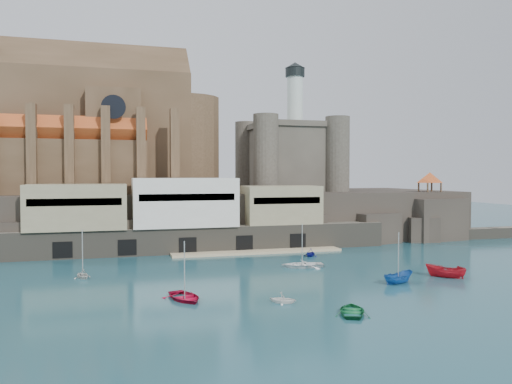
{
  "coord_description": "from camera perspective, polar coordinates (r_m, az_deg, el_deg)",
  "views": [
    {
      "loc": [
        -21.69,
        -65.11,
        13.61
      ],
      "look_at": [
        5.63,
        32.0,
        10.09
      ],
      "focal_mm": 35.0,
      "sensor_mm": 36.0,
      "label": 1
    }
  ],
  "objects": [
    {
      "name": "ground",
      "position": [
        69.97,
        2.7,
        -9.22
      ],
      "size": [
        300.0,
        300.0,
        0.0
      ],
      "primitive_type": "plane",
      "color": "#18434F",
      "rests_on": "ground"
    },
    {
      "name": "promontory",
      "position": [
        107.03,
        -4.08,
        -2.66
      ],
      "size": [
        100.0,
        36.0,
        10.0
      ],
      "color": "black",
      "rests_on": "ground"
    },
    {
      "name": "quay",
      "position": [
        89.25,
        -8.26,
        -2.87
      ],
      "size": [
        70.0,
        12.0,
        13.05
      ],
      "color": "#605A4D",
      "rests_on": "ground"
    },
    {
      "name": "church",
      "position": [
        107.33,
        -17.07,
        6.46
      ],
      "size": [
        47.0,
        25.93,
        30.51
      ],
      "color": "#4B3623",
      "rests_on": "promontory"
    },
    {
      "name": "castle_keep",
      "position": [
        112.81,
        3.87,
        4.38
      ],
      "size": [
        21.2,
        21.2,
        29.3
      ],
      "color": "#433E35",
      "rests_on": "promontory"
    },
    {
      "name": "rock_outcrop",
      "position": [
        111.45,
        19.24,
        -3.05
      ],
      "size": [
        14.5,
        10.5,
        8.7
      ],
      "color": "black",
      "rests_on": "ground"
    },
    {
      "name": "pavilion",
      "position": [
        111.17,
        19.25,
        1.43
      ],
      "size": [
        6.4,
        6.4,
        5.4
      ],
      "color": "#4B3623",
      "rests_on": "rock_outcrop"
    },
    {
      "name": "boat_0",
      "position": [
        56.09,
        -8.16,
        -12.07
      ],
      "size": [
        4.29,
        2.29,
        5.77
      ],
      "primitive_type": "imported",
      "rotation": [
        0.0,
        0.0,
        0.28
      ],
      "color": "#AA0828",
      "rests_on": "ground"
    },
    {
      "name": "boat_1",
      "position": [
        54.24,
        3.08,
        -12.54
      ],
      "size": [
        2.59,
        2.91,
        2.88
      ],
      "primitive_type": "imported",
      "rotation": [
        0.0,
        0.0,
        1.02
      ],
      "color": "white",
      "rests_on": "ground"
    },
    {
      "name": "boat_2",
      "position": [
        65.95,
        15.94,
        -9.99
      ],
      "size": [
        2.27,
        2.24,
        4.74
      ],
      "primitive_type": "imported",
      "rotation": [
        0.0,
        0.0,
        1.87
      ],
      "color": "#174D9A",
      "rests_on": "ground"
    },
    {
      "name": "boat_3",
      "position": [
        51.34,
        10.96,
        -13.42
      ],
      "size": [
        3.81,
        2.55,
        5.19
      ],
      "primitive_type": "imported",
      "rotation": [
        0.0,
        0.0,
        2.7
      ],
      "color": "#136334",
      "rests_on": "ground"
    },
    {
      "name": "boat_4",
      "position": [
        70.3,
        -19.19,
        -9.28
      ],
      "size": [
        3.03,
        2.54,
        3.02
      ],
      "primitive_type": "imported",
      "rotation": [
        0.0,
        0.0,
        3.58
      ],
      "color": "beige",
      "rests_on": "ground"
    },
    {
      "name": "boat_5",
      "position": [
        71.56,
        20.83,
        -9.1
      ],
      "size": [
        2.77,
        2.77,
        5.14
      ],
      "primitive_type": "imported",
      "rotation": [
        0.0,
        0.0,
        3.93
      ],
      "color": "#B31420",
      "rests_on": "ground"
    },
    {
      "name": "boat_6",
      "position": [
        74.62,
        5.29,
        -8.52
      ],
      "size": [
        1.85,
        4.59,
        6.25
      ],
      "primitive_type": "imported",
      "rotation": [
        0.0,
        0.0,
        4.58
      ],
      "color": "white",
      "rests_on": "ground"
    },
    {
      "name": "boat_7",
      "position": [
        84.47,
        6.25,
        -7.29
      ],
      "size": [
        3.11,
        2.88,
        3.08
      ],
      "primitive_type": "imported",
      "rotation": [
        0.0,
        0.0,
        5.65
      ],
      "color": "navy",
      "rests_on": "ground"
    }
  ]
}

